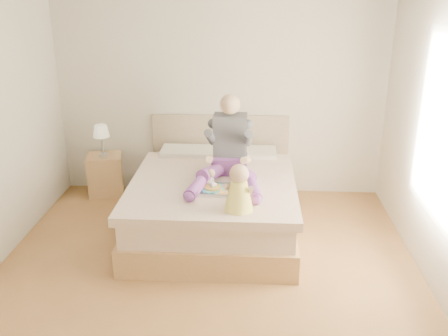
# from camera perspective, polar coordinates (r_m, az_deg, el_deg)

# --- Properties ---
(room) EXTENTS (4.02, 4.22, 2.71)m
(room) POSITION_cam_1_polar(r_m,az_deg,el_deg) (4.04, -1.20, 5.58)
(room) COLOR brown
(room) RESTS_ON ground
(bed) EXTENTS (1.70, 2.18, 1.00)m
(bed) POSITION_cam_1_polar(r_m,az_deg,el_deg) (5.47, -1.09, -3.54)
(bed) COLOR #A47C4C
(bed) RESTS_ON ground
(nightstand) EXTENTS (0.49, 0.46, 0.51)m
(nightstand) POSITION_cam_1_polar(r_m,az_deg,el_deg) (6.47, -13.41, -0.73)
(nightstand) COLOR #A47C4C
(nightstand) RESTS_ON ground
(lamp) EXTENTS (0.19, 0.19, 0.40)m
(lamp) POSITION_cam_1_polar(r_m,az_deg,el_deg) (6.26, -13.86, 3.92)
(lamp) COLOR #ACB0B3
(lamp) RESTS_ON nightstand
(adult) EXTENTS (0.74, 1.05, 0.88)m
(adult) POSITION_cam_1_polar(r_m,az_deg,el_deg) (5.21, 0.54, 1.70)
(adult) COLOR #66327E
(adult) RESTS_ON bed
(tray) EXTENTS (0.44, 0.35, 0.12)m
(tray) POSITION_cam_1_polar(r_m,az_deg,el_deg) (4.92, -0.30, -2.31)
(tray) COLOR #ACB0B3
(tray) RESTS_ON bed
(baby) EXTENTS (0.29, 0.39, 0.44)m
(baby) POSITION_cam_1_polar(r_m,az_deg,el_deg) (4.48, 1.74, -2.66)
(baby) COLOR #F5E74D
(baby) RESTS_ON bed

